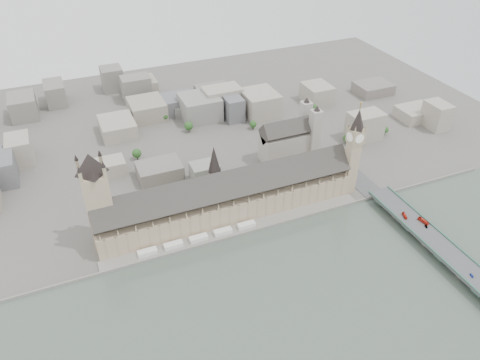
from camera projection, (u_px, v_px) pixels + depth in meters
name	position (u px, v px, depth m)	size (l,w,h in m)	color
ground	(234.00, 226.00, 469.25)	(900.00, 900.00, 0.00)	#595651
embankment_wall	(240.00, 234.00, 457.05)	(600.00, 1.50, 3.00)	gray
river_terrace	(237.00, 230.00, 463.01)	(270.00, 15.00, 2.00)	gray
terrace_tents	(199.00, 238.00, 449.03)	(118.00, 7.00, 4.00)	white
palace_of_westminster	(227.00, 197.00, 471.10)	(265.00, 40.73, 55.44)	tan
elizabeth_tower	(354.00, 146.00, 485.55)	(17.00, 17.00, 107.50)	tan
victoria_tower	(97.00, 196.00, 418.68)	(30.00, 30.00, 100.00)	tan
central_tower	(214.00, 167.00, 452.50)	(13.00, 13.00, 48.00)	gray
westminster_bridge	(424.00, 235.00, 451.36)	(25.00, 325.00, 10.25)	#474749
bridge_parapets	(459.00, 261.00, 414.47)	(25.00, 235.00, 1.15)	#366251
westminster_abbey	(290.00, 139.00, 561.67)	(68.00, 36.00, 64.00)	#9D978D
city_skyline_inland	(167.00, 108.00, 643.46)	(720.00, 360.00, 38.00)	gray
park_trees	(205.00, 190.00, 507.12)	(110.00, 30.00, 15.00)	#174018
red_bus_north	(405.00, 216.00, 465.01)	(2.25, 9.62, 2.68)	red
red_bus_south	(423.00, 221.00, 457.69)	(2.80, 11.99, 3.34)	red
car_blue	(472.00, 275.00, 399.78)	(1.84, 4.57, 1.56)	#172B9B
car_silver	(426.00, 226.00, 452.41)	(1.53, 4.40, 1.45)	gray
car_approach	(343.00, 154.00, 560.52)	(1.80, 4.42, 1.28)	gray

